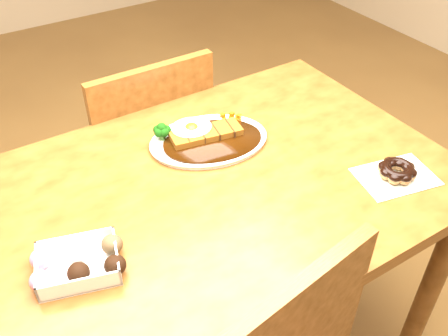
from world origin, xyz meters
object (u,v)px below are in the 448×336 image
donut_box (78,263)px  pon_de_ring (397,171)px  katsu_curry_plate (206,138)px  table (212,213)px  chair_far (145,154)px

donut_box → pon_de_ring: donut_box is taller
katsu_curry_plate → donut_box: (-0.44, -0.24, 0.01)m
table → donut_box: bearing=-166.8°
katsu_curry_plate → donut_box: bearing=-151.5°
katsu_curry_plate → donut_box: katsu_curry_plate is taller
chair_far → pon_de_ring: size_ratio=4.09×
katsu_curry_plate → pon_de_ring: size_ratio=1.68×
table → katsu_curry_plate: 0.21m
katsu_curry_plate → pon_de_ring: (0.32, -0.37, 0.00)m
table → katsu_curry_plate: (0.08, 0.15, 0.11)m
chair_far → katsu_curry_plate: size_ratio=2.43×
donut_box → pon_de_ring: size_ratio=0.92×
table → donut_box: size_ratio=6.14×
katsu_curry_plate → donut_box: 0.50m
table → donut_box: 0.39m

